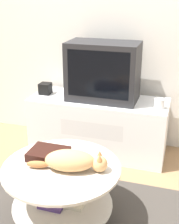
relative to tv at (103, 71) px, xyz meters
The scene contains 10 objects.
ground_plane 1.28m from the tv, 88.60° to the right, with size 12.00×12.00×0.00m, color #93704C.
wall_back 0.60m from the tv, 85.34° to the left, with size 8.00×0.05×2.60m.
rug 1.27m from the tv, 88.60° to the right, with size 1.51×1.09×0.02m.
tv_stand 0.52m from the tv, 162.23° to the right, with size 1.25×0.46×0.52m.
tv is the anchor object (origin of this frame).
speaker 0.59m from the tv, behind, with size 0.10×0.10×0.10m.
mug 0.56m from the tv, ahead, with size 0.09×0.09×0.08m.
coffee_table 1.13m from the tv, 89.45° to the right, with size 0.75×0.75×0.40m.
dvd_box 1.01m from the tv, 96.57° to the right, with size 0.25×0.19×0.06m.
cat 1.08m from the tv, 84.85° to the right, with size 0.49×0.22×0.13m.
Camera 1 is at (0.65, -1.55, 1.47)m, focal length 50.00 mm.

